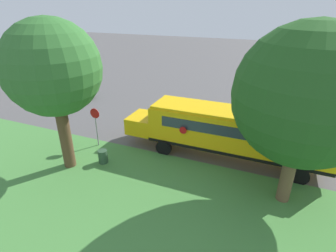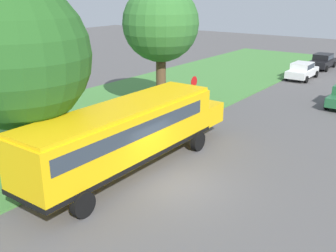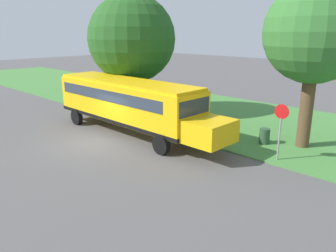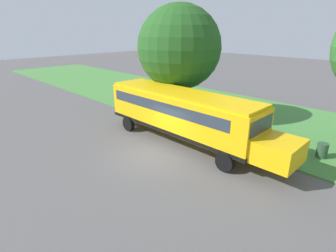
{
  "view_description": "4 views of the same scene",
  "coord_description": "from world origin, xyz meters",
  "px_view_note": "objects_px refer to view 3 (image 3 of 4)",
  "views": [
    {
      "loc": [
        -17.24,
        -1.95,
        8.81
      ],
      "look_at": [
        -1.95,
        4.39,
        1.08
      ],
      "focal_mm": 28.0,
      "sensor_mm": 36.0,
      "label": 1
    },
    {
      "loc": [
        8.49,
        -12.35,
        7.85
      ],
      "look_at": [
        -1.73,
        1.66,
        1.88
      ],
      "focal_mm": 42.0,
      "sensor_mm": 36.0,
      "label": 2
    },
    {
      "loc": [
        9.34,
        14.74,
        5.9
      ],
      "look_at": [
        -2.17,
        3.6,
        1.26
      ],
      "focal_mm": 35.0,
      "sensor_mm": 36.0,
      "label": 3
    },
    {
      "loc": [
        8.7,
        10.01,
        6.68
      ],
      "look_at": [
        -0.83,
        0.45,
        1.65
      ],
      "focal_mm": 28.0,
      "sensor_mm": 36.0,
      "label": 4
    }
  ],
  "objects_px": {
    "trash_bin": "(264,137)",
    "stop_sign": "(280,126)",
    "school_bus": "(129,102)",
    "oak_tree_roadside_mid": "(318,32)",
    "oak_tree_beside_bus": "(131,40)"
  },
  "relations": [
    {
      "from": "oak_tree_roadside_mid",
      "to": "stop_sign",
      "type": "xyz_separation_m",
      "value": [
        2.83,
        -0.13,
        -4.13
      ]
    },
    {
      "from": "school_bus",
      "to": "stop_sign",
      "type": "height_order",
      "value": "school_bus"
    },
    {
      "from": "school_bus",
      "to": "trash_bin",
      "type": "height_order",
      "value": "school_bus"
    },
    {
      "from": "oak_tree_roadside_mid",
      "to": "trash_bin",
      "type": "height_order",
      "value": "oak_tree_roadside_mid"
    },
    {
      "from": "oak_tree_beside_bus",
      "to": "trash_bin",
      "type": "relative_size",
      "value": 9.35
    },
    {
      "from": "school_bus",
      "to": "stop_sign",
      "type": "relative_size",
      "value": 4.53
    },
    {
      "from": "trash_bin",
      "to": "stop_sign",
      "type": "bearing_deg",
      "value": 43.38
    },
    {
      "from": "oak_tree_beside_bus",
      "to": "oak_tree_roadside_mid",
      "type": "height_order",
      "value": "oak_tree_beside_bus"
    },
    {
      "from": "school_bus",
      "to": "oak_tree_roadside_mid",
      "type": "xyz_separation_m",
      "value": [
        -4.76,
        8.6,
        3.94
      ]
    },
    {
      "from": "oak_tree_beside_bus",
      "to": "oak_tree_roadside_mid",
      "type": "distance_m",
      "value": 11.88
    },
    {
      "from": "oak_tree_beside_bus",
      "to": "trash_bin",
      "type": "height_order",
      "value": "oak_tree_beside_bus"
    },
    {
      "from": "stop_sign",
      "to": "oak_tree_roadside_mid",
      "type": "bearing_deg",
      "value": 177.4
    },
    {
      "from": "school_bus",
      "to": "oak_tree_beside_bus",
      "type": "relative_size",
      "value": 1.48
    },
    {
      "from": "stop_sign",
      "to": "trash_bin",
      "type": "height_order",
      "value": "stop_sign"
    },
    {
      "from": "oak_tree_roadside_mid",
      "to": "school_bus",
      "type": "bearing_deg",
      "value": -61.01
    }
  ]
}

